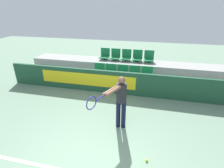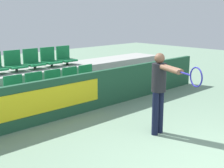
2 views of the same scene
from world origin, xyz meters
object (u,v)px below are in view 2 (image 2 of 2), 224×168
object	(u,v)px
stadium_chair_4	(88,77)
stadium_chair_6	(15,63)
stadium_chair_1	(37,86)
stadium_chair_7	(33,61)
stadium_chair_2	(56,83)
stadium_chair_3	(73,80)
stadium_chair_9	(65,57)
stadium_chair_0	(16,90)
tennis_player	(161,87)
stadium_chair_8	(50,59)

from	to	relation	value
stadium_chair_4	stadium_chair_6	bearing A→B (deg)	147.01
stadium_chair_1	stadium_chair_7	bearing A→B (deg)	62.82
stadium_chair_4	stadium_chair_1	bearing A→B (deg)	180.00
stadium_chair_2	stadium_chair_3	bearing A→B (deg)	0.00
stadium_chair_7	stadium_chair_4	bearing A→B (deg)	-44.24
stadium_chair_6	stadium_chair_9	distance (m)	1.59
stadium_chair_0	stadium_chair_4	world-z (taller)	same
stadium_chair_4	stadium_chair_6	distance (m)	1.95
stadium_chair_4	tennis_player	bearing A→B (deg)	-102.04
stadium_chair_2	stadium_chair_8	xyz separation A→B (m)	(0.53, 1.03, 0.44)
stadium_chair_3	stadium_chair_6	bearing A→B (deg)	135.76
stadium_chair_0	stadium_chair_8	world-z (taller)	stadium_chair_8
stadium_chair_3	stadium_chair_7	distance (m)	1.24
stadium_chair_0	stadium_chair_1	bearing A→B (deg)	0.00
stadium_chair_0	stadium_chair_6	bearing A→B (deg)	62.82
stadium_chair_4	stadium_chair_6	world-z (taller)	stadium_chair_6
stadium_chair_8	stadium_chair_6	bearing A→B (deg)	180.00
stadium_chair_0	stadium_chair_3	bearing A→B (deg)	0.00
stadium_chair_0	stadium_chair_2	xyz separation A→B (m)	(1.06, 0.00, 0.00)
stadium_chair_0	stadium_chair_7	distance (m)	1.55
stadium_chair_1	stadium_chair_3	bearing A→B (deg)	0.00
stadium_chair_7	stadium_chair_8	world-z (taller)	same
stadium_chair_0	tennis_player	world-z (taller)	tennis_player
stadium_chair_8	stadium_chair_7	bearing A→B (deg)	180.00
stadium_chair_1	stadium_chair_2	bearing A→B (deg)	0.00
stadium_chair_6	stadium_chair_2	bearing A→B (deg)	-62.82
stadium_chair_2	stadium_chair_8	world-z (taller)	stadium_chair_8
stadium_chair_9	stadium_chair_6	bearing A→B (deg)	180.00
stadium_chair_9	stadium_chair_8	bearing A→B (deg)	180.00
stadium_chair_0	stadium_chair_8	distance (m)	1.95
stadium_chair_0	stadium_chair_7	world-z (taller)	stadium_chair_7
stadium_chair_2	tennis_player	xyz separation A→B (m)	(0.44, -2.90, 0.33)
stadium_chair_7	tennis_player	distance (m)	3.96
stadium_chair_4	stadium_chair_2	bearing A→B (deg)	180.00
stadium_chair_6	stadium_chair_7	world-z (taller)	same
stadium_chair_7	stadium_chair_9	bearing A→B (deg)	0.00
stadium_chair_2	tennis_player	world-z (taller)	tennis_player
stadium_chair_2	stadium_chair_6	distance (m)	1.24
stadium_chair_4	stadium_chair_7	xyz separation A→B (m)	(-1.06, 1.03, 0.44)
stadium_chair_0	stadium_chair_6	world-z (taller)	stadium_chair_6
stadium_chair_6	stadium_chair_1	bearing A→B (deg)	-90.00
stadium_chair_6	tennis_player	size ratio (longest dim) A/B	0.33
stadium_chair_6	stadium_chair_9	xyz separation A→B (m)	(1.59, 0.00, 0.00)
stadium_chair_6	stadium_chair_9	size ratio (longest dim) A/B	1.00
stadium_chair_2	stadium_chair_3	distance (m)	0.53
stadium_chair_3	stadium_chair_9	distance (m)	1.24
stadium_chair_4	stadium_chair_9	bearing A→B (deg)	90.00
stadium_chair_1	stadium_chair_3	size ratio (longest dim) A/B	1.00
stadium_chair_1	stadium_chair_9	bearing A→B (deg)	32.99
stadium_chair_3	tennis_player	xyz separation A→B (m)	(-0.09, -2.90, 0.33)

